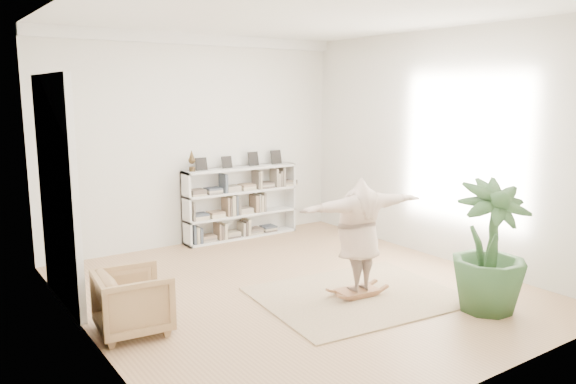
% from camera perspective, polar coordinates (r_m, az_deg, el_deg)
% --- Properties ---
extents(floor, '(6.00, 6.00, 0.00)m').
position_cam_1_polar(floor, '(7.75, 0.87, -9.78)').
color(floor, '#9F7652').
rests_on(floor, ground).
extents(room_shell, '(6.00, 6.00, 6.00)m').
position_cam_1_polar(room_shell, '(9.87, -9.36, 15.07)').
color(room_shell, silver).
rests_on(room_shell, floor).
extents(doors, '(0.09, 1.78, 2.92)m').
position_cam_1_polar(doors, '(7.50, -22.31, -0.16)').
color(doors, white).
rests_on(doors, floor).
extents(bookshelf, '(2.20, 0.35, 1.64)m').
position_cam_1_polar(bookshelf, '(10.27, -4.85, -1.15)').
color(bookshelf, silver).
rests_on(bookshelf, floor).
extents(armchair, '(0.86, 0.84, 0.71)m').
position_cam_1_polar(armchair, '(6.55, -15.46, -10.68)').
color(armchair, tan).
rests_on(armchair, floor).
extents(rug, '(2.69, 2.24, 0.02)m').
position_cam_1_polar(rug, '(7.53, 7.06, -10.41)').
color(rug, tan).
rests_on(rug, floor).
extents(rocker_board, '(0.58, 0.38, 0.12)m').
position_cam_1_polar(rocker_board, '(7.50, 7.07, -9.97)').
color(rocker_board, brown).
rests_on(rocker_board, rug).
extents(person, '(1.86, 0.68, 1.48)m').
position_cam_1_polar(person, '(7.27, 7.21, -4.00)').
color(person, '#C4A793').
rests_on(person, rocker_board).
extents(houseplant, '(1.15, 1.15, 1.61)m').
position_cam_1_polar(houseplant, '(7.21, 19.79, -5.26)').
color(houseplant, '#2B4C26').
rests_on(houseplant, floor).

